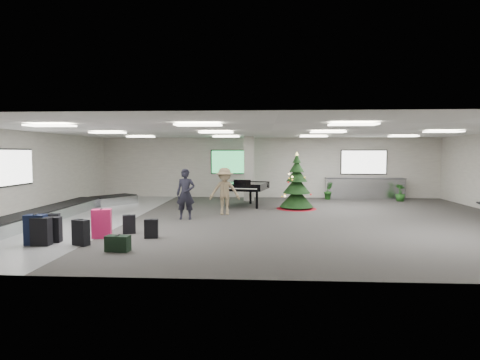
# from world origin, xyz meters

# --- Properties ---
(ground) EXTENTS (18.00, 18.00, 0.00)m
(ground) POSITION_xyz_m (0.00, 0.00, 0.00)
(ground) COLOR #322F2D
(ground) RESTS_ON ground
(room_envelope) EXTENTS (18.02, 14.02, 3.21)m
(room_envelope) POSITION_xyz_m (-0.38, 0.67, 2.33)
(room_envelope) COLOR #B0AAA1
(room_envelope) RESTS_ON ground
(baggage_carousel) EXTENTS (2.28, 9.71, 0.43)m
(baggage_carousel) POSITION_xyz_m (-7.84, -0.08, 0.21)
(baggage_carousel) COLOR silver
(baggage_carousel) RESTS_ON ground
(service_counter) EXTENTS (4.05, 0.65, 1.08)m
(service_counter) POSITION_xyz_m (5.00, 6.65, 0.55)
(service_counter) COLOR silver
(service_counter) RESTS_ON ground
(suitcase_0) EXTENTS (0.47, 0.26, 0.75)m
(suitcase_0) POSITION_xyz_m (-6.05, -4.51, 0.37)
(suitcase_0) COLOR black
(suitcase_0) RESTS_ON ground
(suitcase_1) EXTENTS (0.49, 0.38, 0.69)m
(suitcase_1) POSITION_xyz_m (-5.04, -4.42, 0.34)
(suitcase_1) COLOR black
(suitcase_1) RESTS_ON ground
(pink_suitcase) EXTENTS (0.57, 0.40, 0.84)m
(pink_suitcase) POSITION_xyz_m (-4.86, -3.50, 0.41)
(pink_suitcase) COLOR #EC1E62
(pink_suitcase) RESTS_ON ground
(suitcase_3) EXTENTS (0.42, 0.31, 0.58)m
(suitcase_3) POSITION_xyz_m (-4.29, -2.86, 0.28)
(suitcase_3) COLOR black
(suitcase_3) RESTS_ON ground
(navy_suitcase) EXTENTS (0.54, 0.35, 0.82)m
(navy_suitcase) POSITION_xyz_m (-6.25, -4.43, 0.40)
(navy_suitcase) COLOR black
(navy_suitcase) RESTS_ON ground
(suitcase_5) EXTENTS (0.48, 0.29, 0.71)m
(suitcase_5) POSITION_xyz_m (-5.96, -4.14, 0.34)
(suitcase_5) COLOR black
(suitcase_5) RESTS_ON ground
(green_duffel) EXTENTS (0.60, 0.34, 0.40)m
(green_duffel) POSITION_xyz_m (-3.86, -4.97, 0.19)
(green_duffel) COLOR black
(green_duffel) RESTS_ON ground
(suitcase_7) EXTENTS (0.39, 0.24, 0.55)m
(suitcase_7) POSITION_xyz_m (-3.45, -3.45, 0.27)
(suitcase_7) COLOR black
(suitcase_7) RESTS_ON ground
(suitcase_8) EXTENTS (0.46, 0.33, 0.64)m
(suitcase_8) POSITION_xyz_m (-6.50, -3.14, 0.31)
(suitcase_8) COLOR black
(suitcase_8) RESTS_ON ground
(christmas_tree) EXTENTS (1.72, 1.72, 2.45)m
(christmas_tree) POSITION_xyz_m (1.14, 2.69, 0.84)
(christmas_tree) COLOR maroon
(christmas_tree) RESTS_ON ground
(grand_piano) EXTENTS (2.06, 2.46, 1.24)m
(grand_piano) POSITION_xyz_m (-1.06, 3.46, 0.88)
(grand_piano) COLOR black
(grand_piano) RESTS_ON ground
(traveler_a) EXTENTS (0.68, 0.46, 1.83)m
(traveler_a) POSITION_xyz_m (-3.09, -0.22, 0.92)
(traveler_a) COLOR black
(traveler_a) RESTS_ON ground
(traveler_b) EXTENTS (1.22, 0.76, 1.82)m
(traveler_b) POSITION_xyz_m (-1.79, 0.95, 0.91)
(traveler_b) COLOR #857052
(traveler_b) RESTS_ON ground
(potted_plant_left) EXTENTS (0.61, 0.57, 0.88)m
(potted_plant_left) POSITION_xyz_m (3.06, 6.16, 0.44)
(potted_plant_left) COLOR #144015
(potted_plant_left) RESTS_ON ground
(potted_plant_right) EXTENTS (0.68, 0.68, 0.85)m
(potted_plant_right) POSITION_xyz_m (6.49, 5.65, 0.43)
(potted_plant_right) COLOR #144015
(potted_plant_right) RESTS_ON ground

